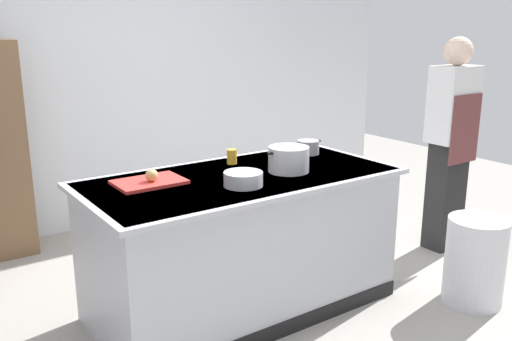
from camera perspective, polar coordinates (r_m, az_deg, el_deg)
The scene contains 11 objects.
ground_plane at distance 3.79m, azimuth -1.41°, elevation -13.75°, with size 10.00×10.00×0.00m, color #9E9991.
back_wall at distance 5.22m, azimuth -14.63°, elevation 10.97°, with size 6.40×0.12×3.00m, color silver.
counter_island at distance 3.59m, azimuth -1.45°, elevation -7.22°, with size 1.98×0.98×0.90m.
cutting_board at distance 3.33m, azimuth -10.94°, elevation -1.18°, with size 0.40×0.28×0.02m, color red.
onion at distance 3.30m, azimuth -10.70°, elevation -0.48°, with size 0.07×0.07×0.07m, color tan.
stock_pot at distance 3.53m, azimuth 3.38°, elevation 1.17°, with size 0.33×0.26×0.16m.
sauce_pan at distance 4.02m, azimuth 5.38°, elevation 2.41°, with size 0.23×0.16×0.10m.
mixing_bowl at distance 3.22m, azimuth -1.33°, elevation -0.87°, with size 0.23×0.23×0.08m, color #B7BABF.
juice_cup at distance 3.72m, azimuth -2.51°, elevation 1.44°, with size 0.07×0.07×0.10m, color yellow.
trash_bin at distance 3.99m, azimuth 21.62°, elevation -8.66°, with size 0.39×0.39×0.59m, color silver.
person_chef at distance 4.70m, azimuth 19.40°, elevation 2.98°, with size 0.38×0.25×1.72m.
Camera 1 is at (-1.83, -2.77, 1.82)m, focal length 38.86 mm.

